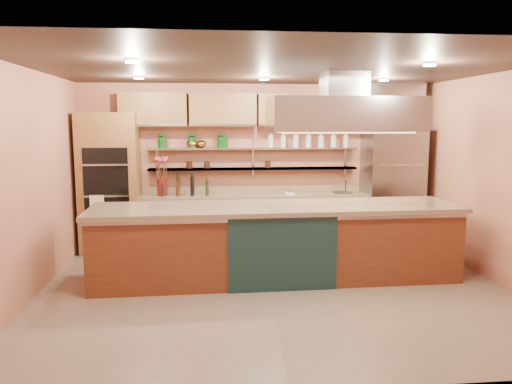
{
  "coord_description": "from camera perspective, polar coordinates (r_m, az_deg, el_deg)",
  "views": [
    {
      "loc": [
        -0.83,
        -6.19,
        2.15
      ],
      "look_at": [
        -0.14,
        1.0,
        1.13
      ],
      "focal_mm": 35.0,
      "sensor_mm": 36.0,
      "label": 1
    }
  ],
  "objects": [
    {
      "name": "wall_front",
      "position": [
        3.86,
        7.08,
        -3.27
      ],
      "size": [
        6.0,
        0.04,
        2.8
      ],
      "primitive_type": "cube",
      "color": "#BE7659",
      "rests_on": "floor"
    },
    {
      "name": "refrigerator",
      "position": [
        8.99,
        15.27,
        0.69
      ],
      "size": [
        0.95,
        0.72,
        2.1
      ],
      "primitive_type": "cube",
      "color": "gray",
      "rests_on": "floor"
    },
    {
      "name": "kitchen_scale",
      "position": [
        8.54,
        3.82,
        0.08
      ],
      "size": [
        0.2,
        0.17,
        0.09
      ],
      "primitive_type": "cube",
      "rotation": [
        0.0,
        0.0,
        0.37
      ],
      "color": "silver",
      "rests_on": "back_counter"
    },
    {
      "name": "floor",
      "position": [
        6.61,
        2.07,
        -11.07
      ],
      "size": [
        6.0,
        5.0,
        0.02
      ],
      "primitive_type": "cube",
      "color": "gray",
      "rests_on": "ground"
    },
    {
      "name": "oven_stack",
      "position": [
        8.58,
        -16.34,
        0.99
      ],
      "size": [
        0.95,
        0.64,
        2.3
      ],
      "primitive_type": "cube",
      "color": "brown",
      "rests_on": "floor"
    },
    {
      "name": "ceiling_downlights",
      "position": [
        6.48,
        1.96,
        13.49
      ],
      "size": [
        4.0,
        2.8,
        0.02
      ],
      "primitive_type": "cube",
      "color": "#FFE5A5",
      "rests_on": "ceiling"
    },
    {
      "name": "green_canister",
      "position": [
        8.57,
        -3.75,
        5.71
      ],
      "size": [
        0.21,
        0.21,
        0.19
      ],
      "primitive_type": "cylinder",
      "rotation": [
        0.0,
        0.0,
        0.39
      ],
      "color": "#0D3F13",
      "rests_on": "wall_shelf_upper"
    },
    {
      "name": "copper_kettle",
      "position": [
        8.57,
        -6.27,
        5.49
      ],
      "size": [
        0.22,
        0.22,
        0.13
      ],
      "primitive_type": "ellipsoid",
      "rotation": [
        0.0,
        0.0,
        -0.42
      ],
      "color": "#B36529",
      "rests_on": "wall_shelf_upper"
    },
    {
      "name": "wall_back",
      "position": [
        8.76,
        -0.04,
        3.1
      ],
      "size": [
        6.0,
        0.04,
        2.8
      ],
      "primitive_type": "cube",
      "color": "#BE7659",
      "rests_on": "floor"
    },
    {
      "name": "wall_left",
      "position": [
        6.6,
        -24.64,
        0.75
      ],
      "size": [
        0.04,
        5.0,
        2.8
      ],
      "primitive_type": "cube",
      "color": "#BE7659",
      "rests_on": "floor"
    },
    {
      "name": "ceiling",
      "position": [
        6.28,
        2.2,
        13.94
      ],
      "size": [
        6.0,
        5.0,
        0.02
      ],
      "primitive_type": "cube",
      "color": "black",
      "rests_on": "wall_back"
    },
    {
      "name": "oil_bottle_cluster",
      "position": [
        8.42,
        -8.12,
        0.54
      ],
      "size": [
        0.88,
        0.57,
        0.28
      ],
      "primitive_type": "cube",
      "rotation": [
        0.0,
        0.0,
        0.42
      ],
      "color": "black",
      "rests_on": "back_counter"
    },
    {
      "name": "wall_shelf_upper",
      "position": [
        8.61,
        -0.29,
        5.01
      ],
      "size": [
        3.6,
        0.26,
        0.03
      ],
      "primitive_type": "cube",
      "color": "#A5A8AC",
      "rests_on": "wall_back"
    },
    {
      "name": "flower_vase",
      "position": [
        8.45,
        -10.69,
        0.55
      ],
      "size": [
        0.2,
        0.2,
        0.29
      ],
      "primitive_type": "cylinder",
      "rotation": [
        0.0,
        0.0,
        0.29
      ],
      "color": "#5F0E0F",
      "rests_on": "back_counter"
    },
    {
      "name": "wall_shelf_lower",
      "position": [
        8.63,
        -0.29,
        2.69
      ],
      "size": [
        3.6,
        0.26,
        0.03
      ],
      "primitive_type": "cube",
      "color": "#A5A8AC",
      "rests_on": "wall_back"
    },
    {
      "name": "back_counter",
      "position": [
        8.59,
        -0.18,
        -3.3
      ],
      "size": [
        3.84,
        0.64,
        0.93
      ],
      "primitive_type": "cube",
      "color": "tan",
      "rests_on": "floor"
    },
    {
      "name": "range_hood",
      "position": [
        6.87,
        9.94,
        8.72
      ],
      "size": [
        2.0,
        1.0,
        0.45
      ],
      "primitive_type": "cube",
      "color": "#A5A8AC",
      "rests_on": "ceiling"
    },
    {
      "name": "upper_cabinets",
      "position": [
        8.55,
        0.07,
        9.34
      ],
      "size": [
        4.6,
        0.36,
        0.55
      ],
      "primitive_type": "cube",
      "color": "brown",
      "rests_on": "wall_back"
    },
    {
      "name": "island",
      "position": [
        6.89,
        2.32,
        -5.76
      ],
      "size": [
        4.93,
        1.18,
        1.02
      ],
      "primitive_type": "cube",
      "rotation": [
        0.0,
        0.0,
        0.02
      ],
      "color": "brown",
      "rests_on": "floor"
    },
    {
      "name": "wall_right",
      "position": [
        7.32,
        26.1,
        1.31
      ],
      "size": [
        0.04,
        5.0,
        2.8
      ],
      "primitive_type": "cube",
      "color": "#BE7659",
      "rests_on": "floor"
    },
    {
      "name": "bar_faucet",
      "position": [
        8.84,
        10.16,
        0.68
      ],
      "size": [
        0.03,
        0.03,
        0.23
      ],
      "primitive_type": "cylinder",
      "rotation": [
        0.0,
        0.0,
        -0.04
      ],
      "color": "silver",
      "rests_on": "back_counter"
    }
  ]
}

